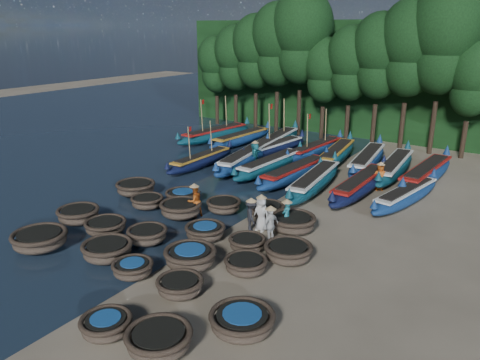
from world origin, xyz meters
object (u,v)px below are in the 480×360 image
Objects in this scene: coracle_3 at (106,325)px; long_boat_16 at (394,167)px; coracle_16 at (181,209)px; coracle_19 at (288,252)px; coracle_23 at (267,210)px; long_boat_17 at (426,173)px; long_boat_8 at (406,195)px; long_boat_14 at (336,154)px; coracle_12 at (147,235)px; coracle_21 at (183,196)px; long_boat_7 at (360,185)px; long_boat_2 at (201,160)px; coracle_8 at (180,286)px; fisherman_0 at (261,213)px; coracle_11 at (106,226)px; fisherman_1 at (287,214)px; coracle_7 at (133,268)px; long_boat_12 at (275,148)px; long_boat_3 at (245,158)px; long_boat_6 at (314,181)px; coracle_22 at (224,205)px; fisherman_5 at (255,154)px; coracle_20 at (136,188)px; coracle_24 at (293,222)px; long_boat_5 at (295,172)px; coracle_10 at (78,214)px; coracle_13 at (190,257)px; fisherman_3 at (251,214)px; long_boat_11 at (276,141)px; coracle_15 at (147,201)px; coracle_18 at (247,243)px; fisherman_6 at (380,176)px; fisherman_4 at (270,224)px; coracle_4 at (159,340)px; long_boat_13 at (316,149)px; long_boat_4 at (270,164)px; coracle_14 at (246,264)px; coracle_17 at (205,231)px; coracle_9 at (242,321)px; coracle_5 at (40,239)px; coracle_6 at (107,250)px; long_boat_15 at (367,160)px.

coracle_3 is 22.30m from long_boat_16.
coracle_16 reaches higher than coracle_3.
coracle_19 is 1.10× the size of coracle_23.
long_boat_8 is at bearing -86.09° from long_boat_17.
long_boat_14 reaches higher than long_boat_8.
coracle_21 is at bearing 113.14° from coracle_12.
long_boat_2 is at bearing -174.96° from long_boat_7.
coracle_3 reaches higher than coracle_8.
fisherman_0 is at bearing 94.77° from coracle_8.
long_boat_2 reaches higher than coracle_11.
coracle_3 is 0.23× the size of long_boat_8.
coracle_7 is at bearing -15.94° from fisherman_1.
coracle_3 is 23.29m from long_boat_12.
long_boat_3 reaches higher than long_boat_6.
coracle_22 is 8.73m from fisherman_5.
long_boat_12 reaches higher than coracle_11.
coracle_8 is 11.46m from coracle_20.
long_boat_6 is (3.14, 10.95, 0.16)m from coracle_12.
coracle_24 is 7.90m from long_boat_5.
coracle_12 is 0.92× the size of coracle_23.
coracle_10 is at bearing -105.41° from long_boat_3.
coracle_13 is 1.23× the size of fisherman_3.
coracle_19 is 19.21m from long_boat_11.
coracle_15 is 1.31× the size of coracle_18.
coracle_19 is 3.48m from fisherman_3.
coracle_21 is 1.18× the size of fisherman_6.
coracle_19 is at bearing -160.53° from fisherman_5.
fisherman_4 is (-0.27, -1.66, 0.45)m from coracle_24.
long_boat_3 is 1.06× the size of long_boat_5.
long_boat_13 is (-5.88, 23.28, 0.13)m from coracle_4.
coracle_13 reaches higher than coracle_15.
long_boat_4 is 0.91× the size of long_boat_17.
coracle_17 is (-3.31, 1.56, 0.03)m from coracle_14.
coracle_24 is at bearing -64.28° from long_boat_13.
coracle_5 is at bearing -179.41° from coracle_9.
long_boat_2 is at bearing 95.32° from coracle_10.
long_boat_14 is at bearing 94.28° from coracle_13.
coracle_5 is at bearing -162.70° from coracle_6.
coracle_18 is 0.22× the size of long_boat_8.
coracle_11 is 1.02× the size of coracle_15.
coracle_5 is 1.12× the size of coracle_13.
coracle_10 is 2.17m from coracle_11.
coracle_8 is at bearing 83.40° from coracle_3.
coracle_17 is at bearing -52.43° from fisherman_4.
long_boat_13 is 4.40× the size of fisherman_6.
fisherman_5 is at bearing -82.28° from long_boat_11.
long_boat_15 is (1.09, 17.78, 0.12)m from coracle_13.
coracle_12 is 6.64m from fisherman_1.
long_boat_14 reaches higher than coracle_14.
coracle_4 is 8.53m from fisherman_4.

